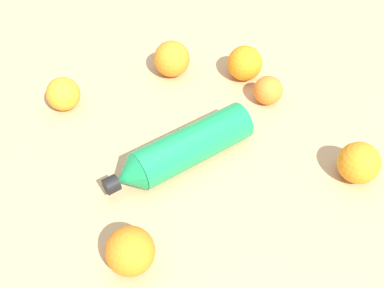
% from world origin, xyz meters
% --- Properties ---
extents(ground_plane, '(2.40, 2.40, 0.00)m').
position_xyz_m(ground_plane, '(0.00, 0.00, 0.00)').
color(ground_plane, tan).
extents(water_bottle, '(0.17, 0.30, 0.08)m').
position_xyz_m(water_bottle, '(0.01, 0.03, 0.04)').
color(water_bottle, '#198C4C').
rests_on(water_bottle, ground_plane).
extents(orange_0, '(0.08, 0.08, 0.08)m').
position_xyz_m(orange_0, '(-0.28, -0.13, 0.04)').
color(orange_0, orange).
rests_on(orange_0, ground_plane).
extents(orange_1, '(0.08, 0.08, 0.08)m').
position_xyz_m(orange_1, '(0.19, -0.18, 0.04)').
color(orange_1, orange).
rests_on(orange_1, ground_plane).
extents(orange_2, '(0.07, 0.07, 0.07)m').
position_xyz_m(orange_2, '(0.31, 0.04, 0.04)').
color(orange_2, orange).
rests_on(orange_2, ground_plane).
extents(orange_3, '(0.08, 0.08, 0.08)m').
position_xyz_m(orange_3, '(-0.05, 0.25, 0.04)').
color(orange_3, orange).
rests_on(orange_3, ground_plane).
extents(orange_4, '(0.08, 0.08, 0.08)m').
position_xyz_m(orange_4, '(0.04, -0.27, 0.04)').
color(orange_4, orange).
rests_on(orange_4, ground_plane).
extents(orange_5, '(0.06, 0.06, 0.06)m').
position_xyz_m(orange_5, '(-0.04, -0.22, 0.03)').
color(orange_5, orange).
rests_on(orange_5, ground_plane).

